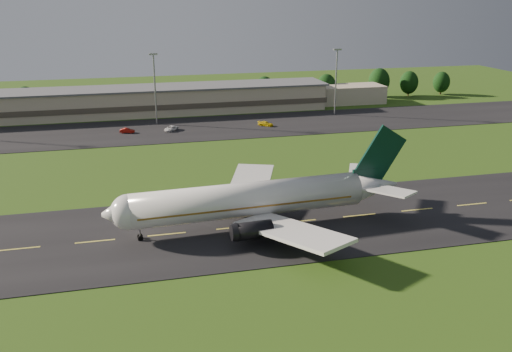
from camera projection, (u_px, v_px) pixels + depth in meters
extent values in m
plane|color=#224110|center=(167.00, 235.00, 90.43)|extent=(360.00, 360.00, 0.00)
cube|color=black|center=(167.00, 235.00, 90.42)|extent=(220.00, 30.00, 0.10)
cube|color=black|center=(141.00, 131.00, 156.84)|extent=(260.00, 30.00, 0.10)
cylinder|color=white|center=(248.00, 199.00, 92.03)|extent=(38.24, 7.53, 5.60)
sphere|color=white|center=(128.00, 212.00, 86.75)|extent=(5.60, 5.60, 5.60)
cone|color=white|center=(115.00, 214.00, 86.19)|extent=(4.27, 5.57, 5.38)
cone|color=white|center=(373.00, 186.00, 98.28)|extent=(9.27, 5.94, 5.49)
cube|color=#8E5F1F|center=(245.00, 202.00, 92.00)|extent=(35.24, 7.42, 0.28)
cube|color=black|center=(124.00, 209.00, 86.41)|extent=(2.15, 3.10, 0.65)
cube|color=white|center=(292.00, 232.00, 83.46)|extent=(14.83, 20.09, 2.20)
cube|color=white|center=(250.00, 185.00, 103.47)|extent=(13.36, 20.22, 2.20)
cube|color=white|center=(388.00, 190.00, 93.45)|extent=(7.80, 9.35, 0.91)
cube|color=white|center=(360.00, 173.00, 102.55)|extent=(7.23, 9.40, 0.91)
cube|color=black|center=(366.00, 177.00, 97.31)|extent=(5.02, 0.80, 3.00)
cube|color=black|center=(380.00, 155.00, 96.86)|extent=(9.44, 0.93, 10.55)
cylinder|color=black|center=(253.00, 230.00, 84.92)|extent=(5.73, 2.98, 2.70)
cylinder|color=black|center=(227.00, 195.00, 99.47)|extent=(5.73, 2.98, 2.70)
cube|color=tan|center=(136.00, 102.00, 177.76)|extent=(120.00, 15.00, 8.00)
cube|color=#4C4438|center=(136.00, 104.00, 178.01)|extent=(121.00, 15.40, 1.60)
cube|color=#595B60|center=(135.00, 88.00, 176.48)|extent=(122.00, 16.00, 0.50)
cube|color=tan|center=(343.00, 94.00, 196.10)|extent=(28.00, 11.00, 6.00)
cylinder|color=gray|center=(155.00, 90.00, 162.30)|extent=(0.44, 0.44, 20.00)
cube|color=gray|center=(153.00, 54.00, 159.18)|extent=(2.40, 1.20, 0.50)
cylinder|color=gray|center=(336.00, 83.00, 175.02)|extent=(0.44, 0.44, 20.00)
cube|color=gray|center=(337.00, 49.00, 171.90)|extent=(2.40, 1.20, 0.50)
cylinder|color=black|center=(27.00, 109.00, 180.70)|extent=(0.56, 0.56, 2.65)
ellipsoid|color=black|center=(26.00, 99.00, 179.70)|extent=(6.18, 6.18, 7.73)
cylinder|color=black|center=(265.00, 98.00, 199.34)|extent=(0.56, 0.56, 2.76)
ellipsoid|color=black|center=(265.00, 88.00, 198.29)|extent=(6.45, 6.45, 8.06)
cylinder|color=black|center=(326.00, 96.00, 202.25)|extent=(0.56, 0.56, 2.89)
ellipsoid|color=black|center=(326.00, 86.00, 201.16)|extent=(6.73, 6.73, 8.41)
cylinder|color=black|center=(378.00, 92.00, 208.35)|extent=(0.56, 0.56, 3.26)
ellipsoid|color=black|center=(379.00, 81.00, 207.12)|extent=(7.61, 7.61, 9.52)
cylinder|color=black|center=(408.00, 92.00, 210.13)|extent=(0.56, 0.56, 2.86)
ellipsoid|color=black|center=(409.00, 82.00, 209.05)|extent=(6.67, 6.67, 8.34)
cylinder|color=black|center=(441.00, 91.00, 213.30)|extent=(0.56, 0.56, 2.65)
ellipsoid|color=black|center=(441.00, 82.00, 212.30)|extent=(6.19, 6.19, 7.74)
imported|color=#99110A|center=(127.00, 131.00, 154.79)|extent=(4.15, 2.29, 1.30)
imported|color=silver|center=(171.00, 128.00, 157.30)|extent=(4.68, 5.08, 1.32)
imported|color=yellow|center=(266.00, 124.00, 162.87)|extent=(4.65, 4.13, 1.29)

